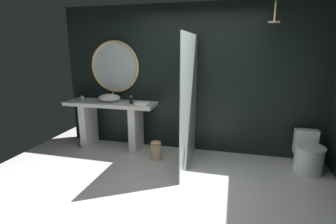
# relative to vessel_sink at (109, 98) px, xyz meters

# --- Properties ---
(ground_plane) EXTENTS (5.76, 5.76, 0.00)m
(ground_plane) POSITION_rel_vessel_sink_xyz_m (1.46, -1.59, -0.96)
(ground_plane) COLOR silver
(back_wall_panel) EXTENTS (4.80, 0.10, 2.60)m
(back_wall_panel) POSITION_rel_vessel_sink_xyz_m (1.46, 0.31, 0.34)
(back_wall_panel) COLOR black
(back_wall_panel) RESTS_ON ground_plane
(vanity_counter) EXTENTS (1.69, 0.53, 0.89)m
(vanity_counter) POSITION_rel_vessel_sink_xyz_m (0.03, -0.02, -0.38)
(vanity_counter) COLOR silver
(vanity_counter) RESTS_ON ground_plane
(vessel_sink) EXTENTS (0.42, 0.34, 0.21)m
(vessel_sink) POSITION_rel_vessel_sink_xyz_m (0.00, 0.00, 0.00)
(vessel_sink) COLOR white
(vessel_sink) RESTS_ON vanity_counter
(tumbler_cup) EXTENTS (0.07, 0.07, 0.09)m
(tumbler_cup) POSITION_rel_vessel_sink_xyz_m (-0.55, -0.04, -0.03)
(tumbler_cup) COLOR silver
(tumbler_cup) RESTS_ON vanity_counter
(soap_dispenser) EXTENTS (0.07, 0.07, 0.14)m
(soap_dispenser) POSITION_rel_vessel_sink_xyz_m (0.46, -0.06, -0.01)
(soap_dispenser) COLOR black
(soap_dispenser) RESTS_ON vanity_counter
(round_wall_mirror) EXTENTS (0.97, 0.06, 0.97)m
(round_wall_mirror) POSITION_rel_vessel_sink_xyz_m (0.03, 0.23, 0.56)
(round_wall_mirror) COLOR #D6B77F
(shower_glass_panel) EXTENTS (0.02, 1.37, 2.07)m
(shower_glass_panel) POSITION_rel_vessel_sink_xyz_m (1.57, -0.42, 0.08)
(shower_glass_panel) COLOR silver
(shower_glass_panel) RESTS_ON ground_plane
(rain_shower_head) EXTENTS (0.16, 0.16, 0.30)m
(rain_shower_head) POSITION_rel_vessel_sink_xyz_m (2.73, -0.11, 1.29)
(rain_shower_head) COLOR #D6B77F
(toilet) EXTENTS (0.43, 0.59, 0.59)m
(toilet) POSITION_rel_vessel_sink_xyz_m (3.39, -0.17, -0.70)
(toilet) COLOR white
(toilet) RESTS_ON ground_plane
(waste_bin) EXTENTS (0.18, 0.18, 0.33)m
(waste_bin) POSITION_rel_vessel_sink_xyz_m (1.00, -0.37, -0.79)
(waste_bin) COLOR #D6B77F
(waste_bin) RESTS_ON ground_plane
(folded_hand_towel) EXTENTS (0.24, 0.18, 0.06)m
(folded_hand_towel) POSITION_rel_vessel_sink_xyz_m (0.72, -0.19, -0.04)
(folded_hand_towel) COLOR silver
(folded_hand_towel) RESTS_ON vanity_counter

